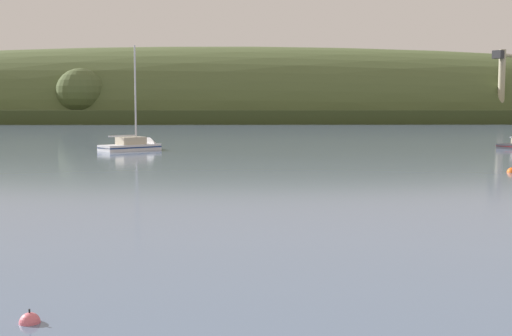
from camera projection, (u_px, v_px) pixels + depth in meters
name	position (u px, v px, depth m)	size (l,w,h in m)	color
far_shoreline_hill	(233.00, 121.00, 224.50)	(566.89, 96.35, 49.98)	#35401E
dockside_crane	(502.00, 87.00, 198.29)	(13.45, 12.13, 21.85)	#4C4C51
sailboat_midwater_white	(137.00, 147.00, 73.15)	(7.10, 6.94, 12.55)	white
mooring_buoy_foreground	(30.00, 323.00, 14.46)	(0.46, 0.46, 0.54)	#E06675
mooring_buoy_off_fishing_boat	(512.00, 172.00, 47.97)	(0.72, 0.72, 0.80)	#EA5B19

